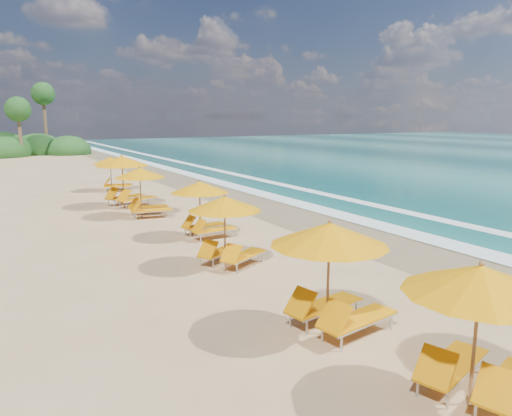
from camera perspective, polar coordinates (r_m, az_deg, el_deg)
name	(u,v)px	position (r m, az deg, el deg)	size (l,w,h in m)	color
ground	(256,242)	(16.86, 0.00, -4.01)	(160.00, 160.00, 0.00)	tan
wet_sand	(346,229)	(19.10, 10.50, -2.43)	(4.00, 160.00, 0.01)	olive
surf_foam	(397,221)	(20.90, 16.18, -1.48)	(4.00, 160.00, 0.01)	white
station_1	(480,323)	(8.13, 24.71, -12.07)	(2.84, 2.77, 2.25)	olive
station_2	(335,269)	(9.79, 9.17, -7.06)	(2.77, 2.64, 2.34)	olive
station_3	(228,226)	(13.96, -3.27, -2.08)	(2.83, 2.83, 2.13)	olive
station_4	(204,205)	(17.41, -6.09, 0.34)	(2.34, 2.18, 2.08)	olive
station_5	(144,189)	(21.45, -12.90, 2.23)	(2.56, 2.42, 2.18)	olive
station_6	(126,177)	(24.12, -14.91, 3.49)	(3.22, 3.16, 2.52)	olive
station_7	(114,171)	(29.46, -16.28, 4.12)	(2.51, 2.43, 2.02)	olive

